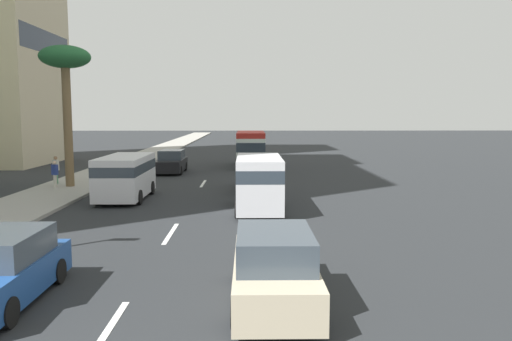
{
  "coord_description": "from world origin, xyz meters",
  "views": [
    {
      "loc": [
        -3.79,
        -2.84,
        4.34
      ],
      "look_at": [
        18.21,
        -3.18,
        1.87
      ],
      "focal_mm": 35.33,
      "sensor_mm": 36.0,
      "label": 1
    }
  ],
  "objects_px": {
    "pedestrian_near_lamp": "(55,173)",
    "van_third": "(126,174)",
    "car_fourth": "(256,177)",
    "palm_tree": "(65,66)",
    "minibus_lead": "(251,147)",
    "car_second": "(172,162)",
    "pedestrian_mid_block": "(56,169)",
    "car_fifth": "(1,270)",
    "car_sixth": "(274,268)",
    "van_seventh": "(259,180)"
  },
  "relations": [
    {
      "from": "car_fifth",
      "to": "car_sixth",
      "type": "height_order",
      "value": "car_sixth"
    },
    {
      "from": "car_second",
      "to": "pedestrian_near_lamp",
      "type": "distance_m",
      "value": 10.24
    },
    {
      "from": "car_fourth",
      "to": "car_second",
      "type": "bearing_deg",
      "value": 34.92
    },
    {
      "from": "car_fourth",
      "to": "car_sixth",
      "type": "distance_m",
      "value": 17.35
    },
    {
      "from": "pedestrian_near_lamp",
      "to": "van_third",
      "type": "bearing_deg",
      "value": 168.84
    },
    {
      "from": "van_seventh",
      "to": "pedestrian_mid_block",
      "type": "height_order",
      "value": "van_seventh"
    },
    {
      "from": "pedestrian_mid_block",
      "to": "palm_tree",
      "type": "xyz_separation_m",
      "value": [
        -1.04,
        -1.19,
        5.98
      ]
    },
    {
      "from": "car_fourth",
      "to": "car_sixth",
      "type": "xyz_separation_m",
      "value": [
        -17.35,
        -0.13,
        0.07
      ]
    },
    {
      "from": "car_fifth",
      "to": "pedestrian_mid_block",
      "type": "relative_size",
      "value": 2.62
    },
    {
      "from": "car_second",
      "to": "palm_tree",
      "type": "relative_size",
      "value": 0.59
    },
    {
      "from": "pedestrian_near_lamp",
      "to": "palm_tree",
      "type": "distance_m",
      "value": 6.13
    },
    {
      "from": "car_sixth",
      "to": "van_seventh",
      "type": "relative_size",
      "value": 0.96
    },
    {
      "from": "car_fourth",
      "to": "palm_tree",
      "type": "height_order",
      "value": "palm_tree"
    },
    {
      "from": "car_second",
      "to": "car_fifth",
      "type": "bearing_deg",
      "value": 0.05
    },
    {
      "from": "car_second",
      "to": "pedestrian_near_lamp",
      "type": "height_order",
      "value": "pedestrian_near_lamp"
    },
    {
      "from": "car_second",
      "to": "car_sixth",
      "type": "height_order",
      "value": "car_sixth"
    },
    {
      "from": "car_second",
      "to": "van_third",
      "type": "relative_size",
      "value": 0.91
    },
    {
      "from": "car_fourth",
      "to": "palm_tree",
      "type": "bearing_deg",
      "value": 85.91
    },
    {
      "from": "van_third",
      "to": "palm_tree",
      "type": "height_order",
      "value": "palm_tree"
    },
    {
      "from": "pedestrian_mid_block",
      "to": "pedestrian_near_lamp",
      "type": "bearing_deg",
      "value": 122.79
    },
    {
      "from": "palm_tree",
      "to": "pedestrian_near_lamp",
      "type": "bearing_deg",
      "value": 137.46
    },
    {
      "from": "van_third",
      "to": "pedestrian_near_lamp",
      "type": "xyz_separation_m",
      "value": [
        3.1,
        4.78,
        -0.3
      ]
    },
    {
      "from": "pedestrian_near_lamp",
      "to": "minibus_lead",
      "type": "bearing_deg",
      "value": -108.39
    },
    {
      "from": "minibus_lead",
      "to": "pedestrian_mid_block",
      "type": "bearing_deg",
      "value": 134.49
    },
    {
      "from": "van_third",
      "to": "car_fifth",
      "type": "height_order",
      "value": "van_third"
    },
    {
      "from": "car_second",
      "to": "car_fifth",
      "type": "relative_size",
      "value": 1.09
    },
    {
      "from": "minibus_lead",
      "to": "car_fourth",
      "type": "relative_size",
      "value": 1.39
    },
    {
      "from": "car_second",
      "to": "pedestrian_mid_block",
      "type": "bearing_deg",
      "value": -39.97
    },
    {
      "from": "car_fifth",
      "to": "pedestrian_mid_block",
      "type": "bearing_deg",
      "value": -162.71
    },
    {
      "from": "car_second",
      "to": "pedestrian_mid_block",
      "type": "relative_size",
      "value": 2.85
    },
    {
      "from": "car_fourth",
      "to": "pedestrian_near_lamp",
      "type": "distance_m",
      "value": 11.51
    },
    {
      "from": "minibus_lead",
      "to": "car_second",
      "type": "distance_m",
      "value": 7.53
    },
    {
      "from": "van_seventh",
      "to": "car_sixth",
      "type": "bearing_deg",
      "value": -179.44
    },
    {
      "from": "car_sixth",
      "to": "pedestrian_near_lamp",
      "type": "xyz_separation_m",
      "value": [
        17.47,
        11.64,
        0.17
      ]
    },
    {
      "from": "car_second",
      "to": "pedestrian_mid_block",
      "type": "distance_m",
      "value": 9.19
    },
    {
      "from": "car_second",
      "to": "pedestrian_near_lamp",
      "type": "relative_size",
      "value": 3.1
    },
    {
      "from": "van_third",
      "to": "palm_tree",
      "type": "bearing_deg",
      "value": -132.05
    },
    {
      "from": "car_second",
      "to": "van_seventh",
      "type": "relative_size",
      "value": 0.97
    },
    {
      "from": "van_seventh",
      "to": "car_fourth",
      "type": "bearing_deg",
      "value": 0.17
    },
    {
      "from": "van_seventh",
      "to": "minibus_lead",
      "type": "bearing_deg",
      "value": 0.81
    },
    {
      "from": "minibus_lead",
      "to": "palm_tree",
      "type": "xyz_separation_m",
      "value": [
        -12.66,
        10.64,
        5.47
      ]
    },
    {
      "from": "pedestrian_near_lamp",
      "to": "pedestrian_mid_block",
      "type": "distance_m",
      "value": 1.8
    },
    {
      "from": "minibus_lead",
      "to": "palm_tree",
      "type": "height_order",
      "value": "palm_tree"
    },
    {
      "from": "car_second",
      "to": "van_third",
      "type": "height_order",
      "value": "van_third"
    },
    {
      "from": "car_second",
      "to": "palm_tree",
      "type": "xyz_separation_m",
      "value": [
        -8.08,
        4.72,
        6.25
      ]
    },
    {
      "from": "car_sixth",
      "to": "pedestrian_mid_block",
      "type": "xyz_separation_m",
      "value": [
        19.17,
        12.22,
        0.26
      ]
    },
    {
      "from": "car_fifth",
      "to": "pedestrian_mid_block",
      "type": "height_order",
      "value": "pedestrian_mid_block"
    },
    {
      "from": "minibus_lead",
      "to": "pedestrian_mid_block",
      "type": "relative_size",
      "value": 3.98
    },
    {
      "from": "van_third",
      "to": "palm_tree",
      "type": "distance_m",
      "value": 8.05
    },
    {
      "from": "minibus_lead",
      "to": "car_fifth",
      "type": "bearing_deg",
      "value": 169.11
    }
  ]
}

